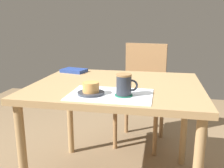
{
  "coord_description": "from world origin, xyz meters",
  "views": [
    {
      "loc": [
        0.27,
        -1.49,
        1.11
      ],
      "look_at": [
        0.01,
        -0.21,
        0.78
      ],
      "focal_mm": 40.0,
      "sensor_mm": 36.0,
      "label": 1
    }
  ],
  "objects_px": {
    "wooden_chair": "(142,89)",
    "coffee_mug": "(124,84)",
    "dining_table": "(117,96)",
    "small_book": "(74,71)",
    "pastry_plate": "(91,93)",
    "pastry": "(91,87)"
  },
  "relations": [
    {
      "from": "wooden_chair",
      "to": "coffee_mug",
      "type": "distance_m",
      "value": 1.03
    },
    {
      "from": "dining_table",
      "to": "wooden_chair",
      "type": "bearing_deg",
      "value": 81.58
    },
    {
      "from": "small_book",
      "to": "dining_table",
      "type": "bearing_deg",
      "value": -24.42
    },
    {
      "from": "pastry_plate",
      "to": "small_book",
      "type": "xyz_separation_m",
      "value": [
        -0.3,
        0.56,
        0.0
      ]
    },
    {
      "from": "pastry",
      "to": "wooden_chair",
      "type": "bearing_deg",
      "value": 78.64
    },
    {
      "from": "pastry",
      "to": "coffee_mug",
      "type": "relative_size",
      "value": 0.77
    },
    {
      "from": "coffee_mug",
      "to": "pastry_plate",
      "type": "bearing_deg",
      "value": -177.82
    },
    {
      "from": "pastry_plate",
      "to": "dining_table",
      "type": "bearing_deg",
      "value": 70.9
    },
    {
      "from": "pastry_plate",
      "to": "small_book",
      "type": "height_order",
      "value": "small_book"
    },
    {
      "from": "coffee_mug",
      "to": "small_book",
      "type": "height_order",
      "value": "coffee_mug"
    },
    {
      "from": "pastry_plate",
      "to": "small_book",
      "type": "bearing_deg",
      "value": 117.72
    },
    {
      "from": "pastry",
      "to": "small_book",
      "type": "bearing_deg",
      "value": 117.72
    },
    {
      "from": "dining_table",
      "to": "small_book",
      "type": "bearing_deg",
      "value": 142.45
    },
    {
      "from": "small_book",
      "to": "pastry",
      "type": "bearing_deg",
      "value": -49.15
    },
    {
      "from": "dining_table",
      "to": "wooden_chair",
      "type": "xyz_separation_m",
      "value": [
        0.11,
        0.73,
        -0.14
      ]
    },
    {
      "from": "wooden_chair",
      "to": "coffee_mug",
      "type": "bearing_deg",
      "value": 97.09
    },
    {
      "from": "pastry_plate",
      "to": "coffee_mug",
      "type": "relative_size",
      "value": 1.26
    },
    {
      "from": "pastry",
      "to": "small_book",
      "type": "xyz_separation_m",
      "value": [
        -0.3,
        0.56,
        -0.03
      ]
    },
    {
      "from": "dining_table",
      "to": "small_book",
      "type": "distance_m",
      "value": 0.5
    },
    {
      "from": "pastry_plate",
      "to": "wooden_chair",
      "type": "bearing_deg",
      "value": 78.64
    },
    {
      "from": "pastry",
      "to": "small_book",
      "type": "distance_m",
      "value": 0.64
    },
    {
      "from": "pastry",
      "to": "coffee_mug",
      "type": "distance_m",
      "value": 0.18
    }
  ]
}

